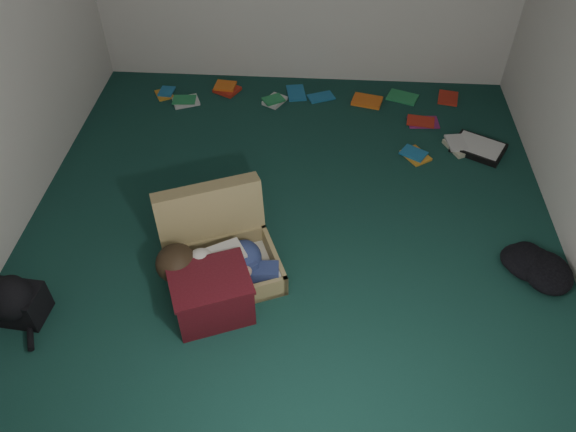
# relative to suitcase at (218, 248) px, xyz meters

# --- Properties ---
(floor) EXTENTS (4.50, 4.50, 0.00)m
(floor) POSITION_rel_suitcase_xyz_m (0.47, 0.31, -0.16)
(floor) COLOR #153D34
(floor) RESTS_ON ground
(suitcase) EXTENTS (0.96, 0.95, 0.55)m
(suitcase) POSITION_rel_suitcase_xyz_m (0.00, 0.00, 0.00)
(suitcase) COLOR tan
(suitcase) RESTS_ON floor
(person) EXTENTS (0.83, 0.43, 0.34)m
(person) POSITION_rel_suitcase_xyz_m (0.02, -0.19, 0.04)
(person) COLOR silver
(person) RESTS_ON suitcase
(maroon_bin) EXTENTS (0.60, 0.54, 0.34)m
(maroon_bin) POSITION_rel_suitcase_xyz_m (0.02, -0.41, 0.01)
(maroon_bin) COLOR #4C0F17
(maroon_bin) RESTS_ON floor
(backpack) EXTENTS (0.46, 0.38, 0.26)m
(backpack) POSITION_rel_suitcase_xyz_m (-1.23, -0.52, -0.03)
(backpack) COLOR black
(backpack) RESTS_ON floor
(clothing_pile) EXTENTS (0.48, 0.42, 0.13)m
(clothing_pile) POSITION_rel_suitcase_xyz_m (2.17, 0.07, -0.10)
(clothing_pile) COLOR black
(clothing_pile) RESTS_ON floor
(paper_tray) EXTENTS (0.52, 0.48, 0.06)m
(paper_tray) POSITION_rel_suitcase_xyz_m (2.06, 1.45, -0.13)
(paper_tray) COLOR black
(paper_tray) RESTS_ON floor
(book_scatter) EXTENTS (3.04, 1.21, 0.02)m
(book_scatter) POSITION_rel_suitcase_xyz_m (0.75, 2.02, -0.15)
(book_scatter) COLOR orange
(book_scatter) RESTS_ON floor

